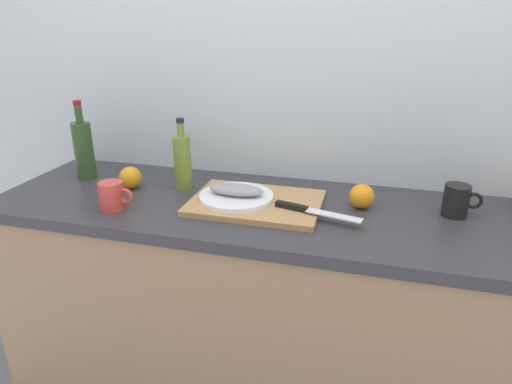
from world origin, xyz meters
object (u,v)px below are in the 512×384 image
(white_plate, at_px, (236,197))
(olive_oil_bottle, at_px, (182,161))
(cutting_board, at_px, (256,203))
(chef_knife, at_px, (307,210))
(wine_bottle, at_px, (84,149))
(coffee_mug_0, at_px, (457,200))
(fish_fillet, at_px, (236,190))
(coffee_mug_2, at_px, (112,196))

(white_plate, height_order, olive_oil_bottle, olive_oil_bottle)
(cutting_board, height_order, olive_oil_bottle, olive_oil_bottle)
(chef_knife, bearing_deg, wine_bottle, -175.39)
(cutting_board, height_order, chef_knife, chef_knife)
(white_plate, bearing_deg, coffee_mug_0, 7.69)
(white_plate, relative_size, fish_fillet, 1.33)
(white_plate, distance_m, fish_fillet, 0.03)
(chef_knife, xyz_separation_m, wine_bottle, (-0.91, 0.15, 0.09))
(chef_knife, distance_m, wine_bottle, 0.93)
(chef_knife, xyz_separation_m, olive_oil_bottle, (-0.49, 0.14, 0.08))
(cutting_board, distance_m, chef_knife, 0.19)
(fish_fillet, xyz_separation_m, olive_oil_bottle, (-0.24, 0.09, 0.05))
(coffee_mug_0, bearing_deg, coffee_mug_2, -167.25)
(fish_fillet, relative_size, chef_knife, 0.67)
(cutting_board, height_order, wine_bottle, wine_bottle)
(olive_oil_bottle, xyz_separation_m, coffee_mug_2, (-0.15, -0.25, -0.06))
(wine_bottle, bearing_deg, coffee_mug_2, -42.50)
(cutting_board, relative_size, chef_knife, 1.53)
(coffee_mug_2, bearing_deg, chef_knife, 9.13)
(fish_fillet, xyz_separation_m, coffee_mug_2, (-0.39, -0.15, -0.00))
(olive_oil_bottle, xyz_separation_m, coffee_mug_0, (0.95, 0.00, -0.05))
(white_plate, xyz_separation_m, chef_knife, (0.25, -0.05, 0.00))
(wine_bottle, bearing_deg, chef_knife, -9.24)
(white_plate, relative_size, coffee_mug_0, 2.11)
(cutting_board, distance_m, wine_bottle, 0.74)
(white_plate, distance_m, olive_oil_bottle, 0.27)
(cutting_board, relative_size, coffee_mug_0, 3.64)
(fish_fillet, bearing_deg, coffee_mug_0, 7.69)
(fish_fillet, distance_m, coffee_mug_0, 0.72)
(fish_fillet, distance_m, coffee_mug_2, 0.41)
(fish_fillet, xyz_separation_m, wine_bottle, (-0.66, 0.10, 0.07))
(white_plate, relative_size, coffee_mug_2, 2.11)
(cutting_board, bearing_deg, coffee_mug_2, -160.98)
(white_plate, height_order, coffee_mug_2, coffee_mug_2)
(white_plate, xyz_separation_m, wine_bottle, (-0.66, 0.10, 0.09))
(olive_oil_bottle, distance_m, wine_bottle, 0.42)
(olive_oil_bottle, bearing_deg, coffee_mug_2, -120.79)
(wine_bottle, bearing_deg, fish_fillet, -8.48)
(cutting_board, distance_m, coffee_mug_2, 0.48)
(white_plate, distance_m, coffee_mug_0, 0.72)
(olive_oil_bottle, height_order, coffee_mug_0, olive_oil_bottle)
(wine_bottle, bearing_deg, coffee_mug_0, -0.07)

